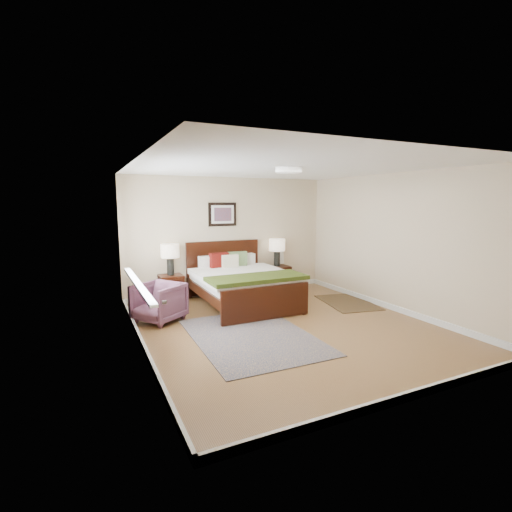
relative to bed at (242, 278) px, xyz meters
The scene contains 18 objects.
floor 1.56m from the bed, 83.71° to the right, with size 5.00×5.00×0.00m, color brown.
back_wall 1.28m from the bed, 81.19° to the left, with size 4.50×0.04×2.50m, color #C7B490.
front_wall 4.03m from the bed, 87.67° to the right, with size 4.50×0.04×2.50m, color #C7B490.
left_wall 2.65m from the bed, 145.04° to the right, with size 0.04×5.00×2.50m, color #C7B490.
right_wall 2.91m from the bed, 31.20° to the right, with size 0.04×5.00×2.50m, color #C7B490.
ceiling 2.46m from the bed, 83.71° to the right, with size 4.50×5.00×0.02m, color white.
window 2.33m from the bed, 159.51° to the right, with size 0.11×2.72×1.32m.
door 3.86m from the bed, 122.81° to the right, with size 0.06×1.00×2.18m.
ceil_fixture 2.43m from the bed, 83.71° to the right, with size 0.44×0.44×0.08m.
bed is the anchor object (origin of this frame).
wall_art 1.56m from the bed, 89.96° to the left, with size 0.62×0.05×0.50m.
nightstand_left 1.42m from the bed, 146.18° to the left, with size 0.46×0.41×0.55m.
nightstand_right 1.47m from the bed, 33.28° to the left, with size 0.55×0.41×0.55m.
lamp_left 1.50m from the bed, 145.52° to the left, with size 0.36×0.36×0.61m.
lamp_right 1.53m from the bed, 33.67° to the left, with size 0.36×0.36×0.61m.
armchair 1.68m from the bed, 169.03° to the right, with size 0.69×0.71×0.65m, color #5C3344.
rug_persian 1.80m from the bed, 108.18° to the right, with size 1.66×2.34×0.01m, color #0D2042.
rug_navy 2.17m from the bed, 21.13° to the right, with size 0.87×1.31×0.01m, color black.
Camera 1 is at (-2.91, -4.96, 1.98)m, focal length 26.00 mm.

